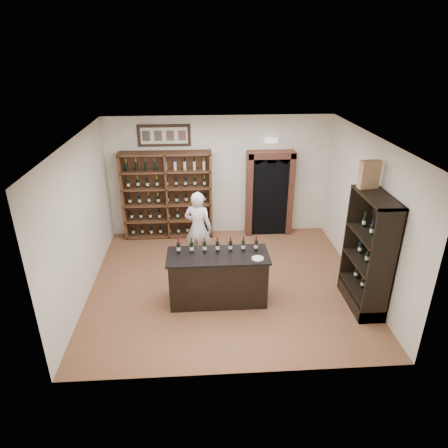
{
  "coord_description": "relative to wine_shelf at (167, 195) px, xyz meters",
  "views": [
    {
      "loc": [
        -0.51,
        -7.01,
        4.56
      ],
      "look_at": [
        -0.03,
        0.3,
        1.21
      ],
      "focal_mm": 32.0,
      "sensor_mm": 36.0,
      "label": 1
    }
  ],
  "objects": [
    {
      "name": "counter_bottle_6",
      "position": [
        1.82,
        -2.81,
        0.01
      ],
      "size": [
        0.07,
        0.07,
        0.3
      ],
      "color": "black",
      "rests_on": "tasting_counter"
    },
    {
      "name": "counter_bottle_0",
      "position": [
        0.38,
        -2.81,
        0.01
      ],
      "size": [
        0.07,
        0.07,
        0.3
      ],
      "color": "black",
      "rests_on": "tasting_counter"
    },
    {
      "name": "counter_bottle_4",
      "position": [
        1.34,
        -2.81,
        0.01
      ],
      "size": [
        0.07,
        0.07,
        0.3
      ],
      "color": "black",
      "rests_on": "tasting_counter"
    },
    {
      "name": "wine_shelf",
      "position": [
        0.0,
        0.0,
        0.0
      ],
      "size": [
        2.2,
        0.38,
        2.2
      ],
      "color": "#4F2A1B",
      "rests_on": "ground"
    },
    {
      "name": "floor",
      "position": [
        1.3,
        -2.33,
        -1.1
      ],
      "size": [
        5.5,
        5.5,
        0.0
      ],
      "primitive_type": "plane",
      "color": "brown",
      "rests_on": "ground"
    },
    {
      "name": "side_cabinet",
      "position": [
        3.82,
        -3.23,
        -0.35
      ],
      "size": [
        0.48,
        1.2,
        2.2
      ],
      "color": "black",
      "rests_on": "ground"
    },
    {
      "name": "ceiling",
      "position": [
        1.3,
        -2.33,
        1.9
      ],
      "size": [
        5.5,
        5.5,
        0.0
      ],
      "primitive_type": "plane",
      "rotation": [
        3.14,
        0.0,
        0.0
      ],
      "color": "white",
      "rests_on": "wall_back"
    },
    {
      "name": "framed_picture",
      "position": [
        0.0,
        0.14,
        1.45
      ],
      "size": [
        1.25,
        0.04,
        0.52
      ],
      "primitive_type": "cube",
      "color": "black",
      "rests_on": "wall_back"
    },
    {
      "name": "wall_back",
      "position": [
        1.3,
        0.17,
        0.4
      ],
      "size": [
        5.5,
        0.04,
        3.0
      ],
      "primitive_type": "cube",
      "color": "white",
      "rests_on": "ground"
    },
    {
      "name": "counter_bottle_2",
      "position": [
        0.86,
        -2.81,
        0.01
      ],
      "size": [
        0.07,
        0.07,
        0.3
      ],
      "color": "black",
      "rests_on": "tasting_counter"
    },
    {
      "name": "emergency_light",
      "position": [
        2.55,
        0.09,
        1.3
      ],
      "size": [
        0.3,
        0.1,
        0.1
      ],
      "primitive_type": "cube",
      "color": "white",
      "rests_on": "wall_back"
    },
    {
      "name": "counter_bottle_3",
      "position": [
        1.1,
        -2.81,
        0.01
      ],
      "size": [
        0.07,
        0.07,
        0.3
      ],
      "color": "black",
      "rests_on": "tasting_counter"
    },
    {
      "name": "tasting_counter",
      "position": [
        1.1,
        -2.93,
        -0.61
      ],
      "size": [
        1.88,
        0.78,
        1.0
      ],
      "color": "black",
      "rests_on": "ground"
    },
    {
      "name": "plate",
      "position": [
        1.81,
        -3.13,
        -0.09
      ],
      "size": [
        0.22,
        0.22,
        0.02
      ],
      "primitive_type": "cylinder",
      "color": "beige",
      "rests_on": "tasting_counter"
    },
    {
      "name": "wine_crate",
      "position": [
        3.77,
        -2.83,
        1.35
      ],
      "size": [
        0.37,
        0.19,
        0.5
      ],
      "primitive_type": "cube",
      "rotation": [
        0.0,
        0.0,
        0.13
      ],
      "color": "#A67F58",
      "rests_on": "side_cabinet"
    },
    {
      "name": "arched_doorway",
      "position": [
        2.55,
        -0.0,
        0.04
      ],
      "size": [
        1.17,
        0.35,
        2.17
      ],
      "color": "black",
      "rests_on": "ground"
    },
    {
      "name": "shopkeeper",
      "position": [
        0.74,
        -1.41,
        -0.26
      ],
      "size": [
        0.71,
        0.57,
        1.68
      ],
      "primitive_type": "imported",
      "rotation": [
        0.0,
        0.0,
        2.83
      ],
      "color": "white",
      "rests_on": "ground"
    },
    {
      "name": "wall_right",
      "position": [
        4.05,
        -2.33,
        0.4
      ],
      "size": [
        0.04,
        5.0,
        3.0
      ],
      "primitive_type": "cube",
      "color": "white",
      "rests_on": "ground"
    },
    {
      "name": "counter_bottle_1",
      "position": [
        0.62,
        -2.81,
        0.01
      ],
      "size": [
        0.07,
        0.07,
        0.3
      ],
      "color": "black",
      "rests_on": "tasting_counter"
    },
    {
      "name": "wall_left",
      "position": [
        -1.45,
        -2.33,
        0.4
      ],
      "size": [
        0.04,
        5.0,
        3.0
      ],
      "primitive_type": "cube",
      "color": "white",
      "rests_on": "ground"
    },
    {
      "name": "counter_bottle_5",
      "position": [
        1.58,
        -2.81,
        0.01
      ],
      "size": [
        0.07,
        0.07,
        0.3
      ],
      "color": "black",
      "rests_on": "tasting_counter"
    }
  ]
}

